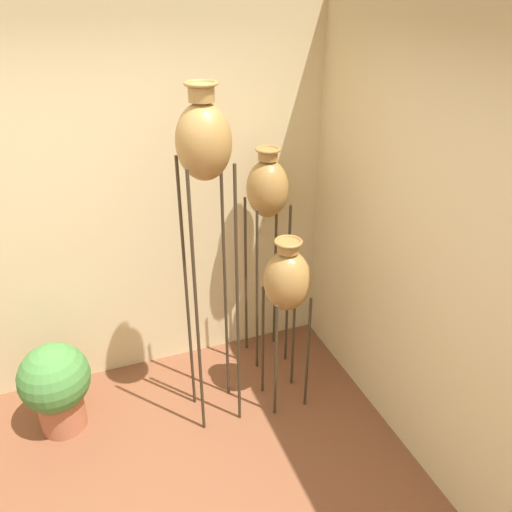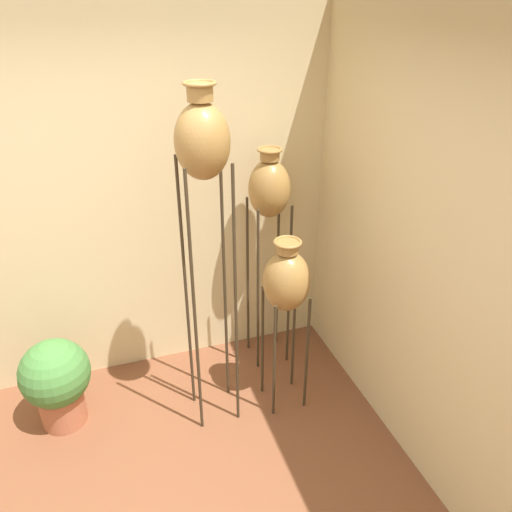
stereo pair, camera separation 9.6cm
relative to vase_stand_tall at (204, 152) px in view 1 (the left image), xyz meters
The scene contains 6 objects.
wall_back 1.14m from the vase_stand_tall, 134.16° to the left, with size 7.54×0.06×2.70m.
wall_right 1.61m from the vase_stand_tall, 44.44° to the right, with size 0.06×7.54×2.70m.
vase_stand_tall is the anchor object (origin of this frame).
vase_stand_medium 0.86m from the vase_stand_tall, 39.73° to the left, with size 0.29×0.29×1.71m.
vase_stand_short 1.01m from the vase_stand_tall, ahead, with size 0.31×0.31×1.28m.
potted_plant 1.83m from the vase_stand_tall, 167.40° to the left, with size 0.46×0.46×0.65m.
Camera 1 is at (0.05, -1.49, 2.62)m, focal length 35.00 mm.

